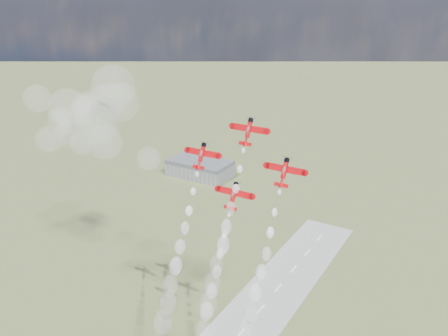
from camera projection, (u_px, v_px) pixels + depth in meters
name	position (u px, v px, depth m)	size (l,w,h in m)	color
hangar	(200.00, 168.00, 383.89)	(50.00, 28.00, 13.00)	gray
plane_lead	(248.00, 131.00, 143.51)	(12.15, 6.10, 8.05)	red
plane_left	(201.00, 155.00, 149.87)	(12.15, 6.10, 8.05)	red
plane_right	(284.00, 172.00, 136.31)	(12.15, 6.10, 8.05)	red
plane_slot	(233.00, 195.00, 142.67)	(12.15, 6.10, 8.05)	red
smoke_trail_lead	(216.00, 272.00, 141.74)	(5.60, 24.18, 45.47)	white
smoke_trail_left	(170.00, 291.00, 147.94)	(5.37, 24.71, 45.17)	white
smoke_trail_right	(251.00, 321.00, 134.53)	(6.06, 23.61, 45.66)	white
drifted_smoke_cloud	(92.00, 115.00, 209.60)	(64.83, 35.67, 47.96)	white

